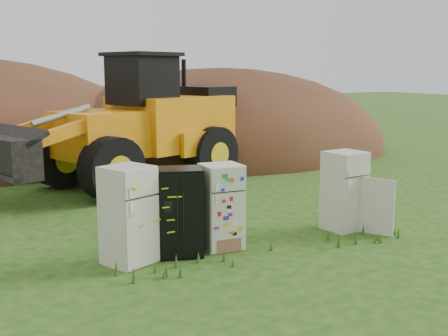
% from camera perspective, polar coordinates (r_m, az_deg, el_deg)
% --- Properties ---
extents(ground, '(120.00, 120.00, 0.00)m').
position_cam_1_polar(ground, '(11.48, 2.35, -7.70)').
color(ground, '#1C4612').
rests_on(ground, ground).
extents(fridge_leftmost, '(1.02, 1.01, 1.79)m').
position_cam_1_polar(fridge_leftmost, '(10.29, -9.72, -4.74)').
color(fridge_leftmost, silver).
rests_on(fridge_leftmost, ground).
extents(fridge_black_side, '(1.04, 0.91, 1.67)m').
position_cam_1_polar(fridge_black_side, '(10.64, -4.63, -4.47)').
color(fridge_black_side, black).
rests_on(fridge_black_side, ground).
extents(fridge_sticker, '(0.78, 0.73, 1.67)m').
position_cam_1_polar(fridge_sticker, '(11.02, -0.27, -3.93)').
color(fridge_sticker, silver).
rests_on(fridge_sticker, ground).
extents(fridge_open_door, '(0.88, 0.82, 1.73)m').
position_cam_1_polar(fridge_open_door, '(12.60, 12.09, -2.26)').
color(fridge_open_door, silver).
rests_on(fridge_open_door, ground).
extents(wheel_loader, '(8.91, 5.97, 4.00)m').
position_cam_1_polar(wheel_loader, '(16.81, -10.90, 4.71)').
color(wheel_loader, orange).
rests_on(wheel_loader, ground).
extents(dirt_mound_right, '(15.42, 11.31, 7.16)m').
position_cam_1_polar(dirt_mound_right, '(24.13, -0.29, 1.65)').
color(dirt_mound_right, '#452616').
rests_on(dirt_mound_right, ground).
extents(dirt_mound_back, '(17.25, 11.50, 5.72)m').
position_cam_1_polar(dirt_mound_back, '(28.49, -17.57, 2.46)').
color(dirt_mound_back, '#452616').
rests_on(dirt_mound_back, ground).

